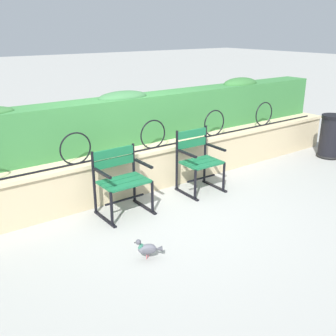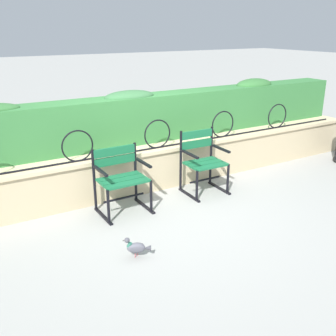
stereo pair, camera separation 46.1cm
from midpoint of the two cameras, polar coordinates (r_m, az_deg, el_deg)
ground_plane at (r=5.17m, az=3.09°, el=-6.09°), size 60.00×60.00×0.00m
stone_wall at (r=5.68m, az=-1.31°, el=-0.19°), size 8.17×0.41×0.62m
iron_arch_fence at (r=5.33m, az=-3.94°, el=3.84°), size 7.61×0.02×0.42m
hedge_row at (r=5.84m, az=-3.26°, el=7.21°), size 8.00×0.46×0.80m
park_chair_left at (r=4.99m, az=-4.30°, el=-1.36°), size 0.63×0.53×0.83m
park_chair_right at (r=5.62m, az=7.37°, el=1.10°), size 0.58×0.53×0.89m
pigeon_near_chairs at (r=4.13m, az=-1.36°, el=-11.52°), size 0.27×0.19×0.22m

